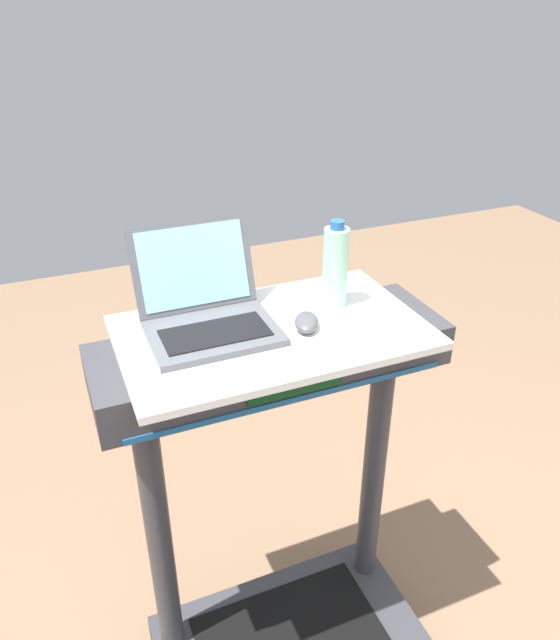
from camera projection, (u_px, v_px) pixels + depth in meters
name	position (u px, v px, depth m)	size (l,w,h in m)	color
desk_board	(272.00, 332.00, 1.49)	(0.75, 0.46, 0.02)	white
laptop	(207.00, 310.00, 1.47)	(0.31, 0.30, 0.23)	#515459
computer_mouse	(307.00, 322.00, 1.48)	(0.06, 0.10, 0.03)	#4C4C51
water_bottle	(335.00, 266.00, 1.55)	(0.07, 0.07, 0.23)	#9EDBB2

